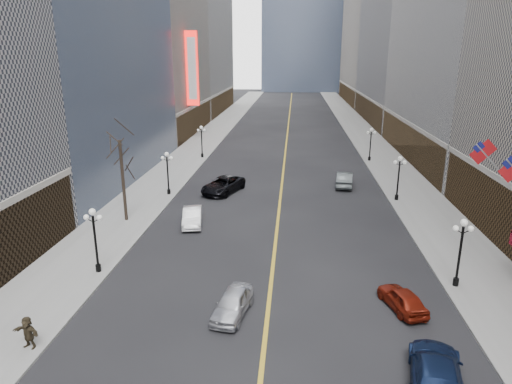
% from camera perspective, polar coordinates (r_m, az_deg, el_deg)
% --- Properties ---
extents(sidewalk_east, '(6.00, 230.00, 0.15)m').
position_cam_1_polar(sidewalk_east, '(69.84, 15.26, 4.48)').
color(sidewalk_east, gray).
rests_on(sidewalk_east, ground).
extents(sidewalk_west, '(6.00, 230.00, 0.15)m').
position_cam_1_polar(sidewalk_west, '(70.34, -7.85, 5.01)').
color(sidewalk_west, gray).
rests_on(sidewalk_west, ground).
extents(lane_line, '(0.25, 200.00, 0.02)m').
position_cam_1_polar(lane_line, '(78.50, 3.83, 6.31)').
color(lane_line, gold).
rests_on(lane_line, ground).
extents(bldg_east_c, '(26.60, 40.60, 48.80)m').
position_cam_1_polar(bldg_east_c, '(107.51, 21.74, 21.01)').
color(bldg_east_c, gray).
rests_on(bldg_east_c, ground).
extents(streetlamp_east_1, '(1.26, 0.44, 4.52)m').
position_cam_1_polar(streetlamp_east_1, '(31.31, 24.24, -6.14)').
color(streetlamp_east_1, black).
rests_on(streetlamp_east_1, sidewalk_east).
extents(streetlamp_east_2, '(1.26, 0.44, 4.52)m').
position_cam_1_polar(streetlamp_east_2, '(47.77, 17.42, 2.23)').
color(streetlamp_east_2, black).
rests_on(streetlamp_east_2, sidewalk_east).
extents(streetlamp_east_3, '(1.26, 0.44, 4.52)m').
position_cam_1_polar(streetlamp_east_3, '(65.06, 14.14, 6.23)').
color(streetlamp_east_3, black).
rests_on(streetlamp_east_3, sidewalk_east).
extents(streetlamp_west_1, '(1.26, 0.44, 4.52)m').
position_cam_1_polar(streetlamp_west_1, '(32.25, -19.53, -4.94)').
color(streetlamp_west_1, black).
rests_on(streetlamp_west_1, sidewalk_west).
extents(streetlamp_west_2, '(1.26, 0.44, 4.52)m').
position_cam_1_polar(streetlamp_west_2, '(48.39, -11.01, 2.88)').
color(streetlamp_west_2, black).
rests_on(streetlamp_west_2, sidewalk_west).
extents(streetlamp_west_3, '(1.26, 0.44, 4.52)m').
position_cam_1_polar(streetlamp_west_3, '(65.51, -6.81, 6.69)').
color(streetlamp_west_3, black).
rests_on(streetlamp_west_3, sidewalk_west).
extents(flag_5, '(2.87, 0.12, 2.87)m').
position_cam_1_polar(flag_5, '(37.61, 26.72, 4.25)').
color(flag_5, '#B2B2B7').
rests_on(flag_5, ground).
extents(theatre_marquee, '(2.00, 0.55, 12.00)m').
position_cam_1_polar(theatre_marquee, '(79.09, -7.98, 15.02)').
color(theatre_marquee, red).
rests_on(theatre_marquee, ground).
extents(tree_west_far, '(3.60, 3.60, 7.92)m').
position_cam_1_polar(tree_west_far, '(40.81, -16.56, 4.71)').
color(tree_west_far, '#2D231C').
rests_on(tree_west_far, sidewalk_west).
extents(car_nb_near, '(2.42, 4.41, 1.42)m').
position_cam_1_polar(car_nb_near, '(26.79, -2.94, -13.74)').
color(car_nb_near, silver).
rests_on(car_nb_near, ground).
extents(car_nb_mid, '(2.34, 4.73, 1.49)m').
position_cam_1_polar(car_nb_mid, '(40.25, -7.97, -3.05)').
color(car_nb_mid, white).
rests_on(car_nb_mid, ground).
extents(car_nb_far, '(4.71, 6.63, 1.68)m').
position_cam_1_polar(car_nb_far, '(49.16, -4.13, 0.88)').
color(car_nb_far, black).
rests_on(car_nb_far, ground).
extents(car_sb_near, '(3.45, 5.94, 1.62)m').
position_cam_1_polar(car_sb_near, '(23.12, 21.59, -20.31)').
color(car_sb_near, '#111F41').
rests_on(car_sb_near, ground).
extents(car_sb_mid, '(2.65, 4.15, 1.32)m').
position_cam_1_polar(car_sb_mid, '(28.61, 17.82, -12.59)').
color(car_sb_mid, maroon).
rests_on(car_sb_mid, ground).
extents(car_sb_far, '(2.35, 5.19, 1.65)m').
position_cam_1_polar(car_sb_far, '(52.33, 11.01, 1.58)').
color(car_sb_far, '#4E5455').
rests_on(car_sb_far, ground).
extents(ped_west_far, '(1.65, 0.87, 1.71)m').
position_cam_1_polar(ped_west_far, '(26.45, -26.63, -15.41)').
color(ped_west_far, '#322A1C').
rests_on(ped_west_far, sidewalk_west).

